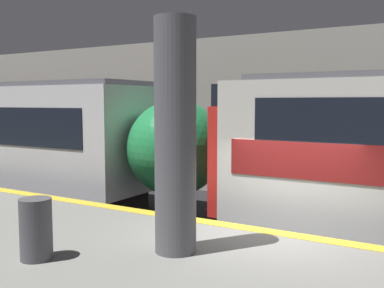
{
  "coord_description": "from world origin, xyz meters",
  "views": [
    {
      "loc": [
        2.66,
        -7.11,
        3.23
      ],
      "look_at": [
        -2.2,
        1.06,
        2.34
      ],
      "focal_mm": 42.0,
      "sensor_mm": 36.0,
      "label": 1
    }
  ],
  "objects": [
    {
      "name": "station_rear_barrier",
      "position": [
        0.0,
        7.05,
        2.74
      ],
      "size": [
        50.0,
        0.15,
        5.48
      ],
      "color": "#9E998E",
      "rests_on": "ground"
    },
    {
      "name": "support_pillar_near",
      "position": [
        -0.79,
        -1.78,
        2.74
      ],
      "size": [
        0.6,
        0.6,
        3.34
      ],
      "color": "#56565B",
      "rests_on": "platform"
    },
    {
      "name": "trash_bin",
      "position": [
        -2.26,
        -3.03,
        1.49
      ],
      "size": [
        0.44,
        0.44,
        0.85
      ],
      "color": "#4C4C51",
      "rests_on": "platform"
    }
  ]
}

